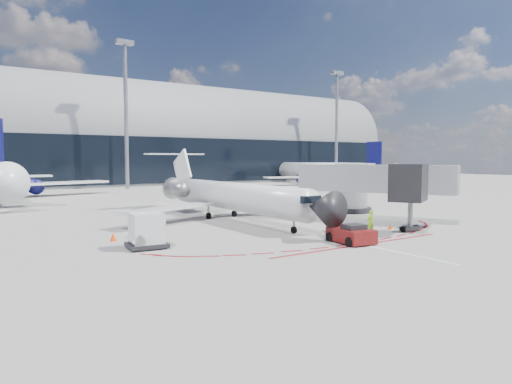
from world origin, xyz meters
TOP-DOWN VIEW (x-y plane):
  - ground at (0.00, 0.00)m, footprint 260.00×260.00m
  - apron_centerline at (0.00, 2.00)m, footprint 0.25×40.00m
  - apron_stop_bar at (0.00, -11.50)m, footprint 14.00×0.25m
  - terminal_building at (0.00, 64.97)m, footprint 150.00×24.15m
  - jet_bridge at (9.79, -3.01)m, footprint 10.03×15.20m
  - light_mast_centre at (5.00, 48.00)m, footprint 0.70×0.70m
  - light_mast_east at (55.00, 48.00)m, footprint 0.70×0.70m
  - regional_jet at (-0.78, 3.33)m, footprint 20.34×25.08m
  - pushback_tug at (-0.13, -10.70)m, footprint 2.34×4.76m
  - ramp_worker at (3.70, -8.82)m, footprint 0.62×0.42m
  - uld_container at (-11.35, -5.20)m, footprint 2.37×2.07m
  - safety_cone_left at (-12.28, -1.68)m, footprint 0.40×0.40m
  - safety_cone_right at (6.33, -8.38)m, footprint 0.33×0.33m
  - bg_airliner_2 at (43.69, 40.24)m, footprint 32.42×34.33m

SIDE VIEW (x-z plane):
  - ground at x=0.00m, z-range 0.00..0.00m
  - apron_centerline at x=0.00m, z-range 0.00..0.01m
  - apron_stop_bar at x=0.00m, z-range 0.00..0.01m
  - safety_cone_right at x=6.33m, z-range 0.00..0.45m
  - safety_cone_left at x=-12.28m, z-range 0.00..0.56m
  - pushback_tug at x=-0.13m, z-range -0.07..1.14m
  - ramp_worker at x=3.70m, z-range 0.00..1.64m
  - uld_container at x=-11.35m, z-range -0.01..2.08m
  - regional_jet at x=-0.78m, z-range -1.04..5.24m
  - jet_bridge at x=9.79m, z-range 0.56..5.46m
  - bg_airliner_2 at x=43.69m, z-range 0.00..10.49m
  - terminal_building at x=0.00m, z-range -3.48..20.52m
  - light_mast_centre at x=5.00m, z-range 0.00..25.00m
  - light_mast_east at x=55.00m, z-range 0.00..25.00m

